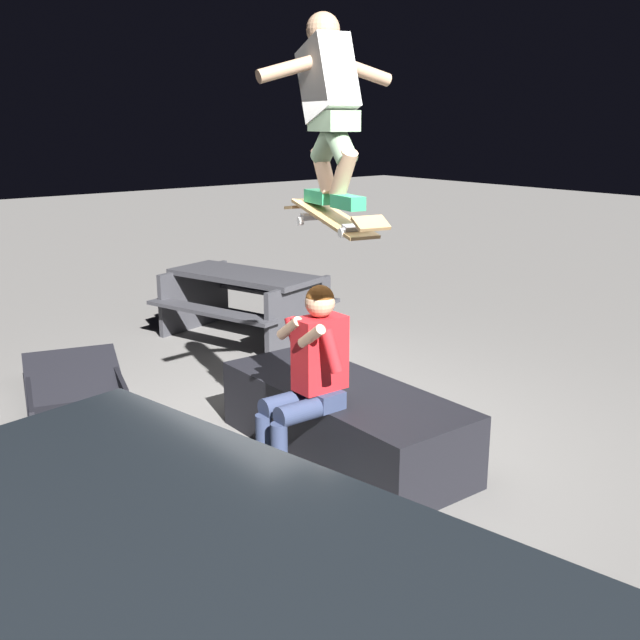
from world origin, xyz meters
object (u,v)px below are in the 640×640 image
Objects in this scene: person_sitting_on_ledge at (307,375)px; skateboard at (333,218)px; skater_airborne at (329,101)px; picnic_table_back at (244,295)px; ledge_box_main at (343,420)px; kicker_ramp at (76,393)px.

skateboard is (-0.19, -0.06, 1.05)m from person_sitting_on_ledge.
skater_airborne is 0.56× the size of picnic_table_back.
skater_airborne is 4.15m from picnic_table_back.
skater_airborne is at bearing 127.62° from ledge_box_main.
ledge_box_main is 1.65m from skateboard.
kicker_ramp is at bearing 107.08° from picnic_table_back.
skateboard is at bearing 131.42° from ledge_box_main.
ledge_box_main is 3.21m from picnic_table_back.
picnic_table_back is (3.17, -1.59, -0.26)m from person_sitting_on_ledge.
picnic_table_back is at bearing -20.45° from ledge_box_main.
kicker_ramp is at bearing 14.59° from person_sitting_on_ledge.
picnic_table_back reaches higher than ledge_box_main.
skateboard is (-0.36, 0.41, 1.55)m from ledge_box_main.
picnic_table_back is (0.69, -2.24, 0.43)m from kicker_ramp.
skateboard is at bearing 167.74° from skater_airborne.
skateboard is at bearing 155.52° from picnic_table_back.
kicker_ramp is (2.31, 1.12, -0.20)m from ledge_box_main.
ledge_box_main is 0.71m from person_sitting_on_ledge.
skateboard is 3.92m from picnic_table_back.
skater_airborne is at bearing -164.67° from kicker_ramp.
skateboard is at bearing -165.21° from kicker_ramp.
person_sitting_on_ledge is at bearing 110.02° from ledge_box_main.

